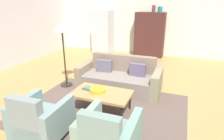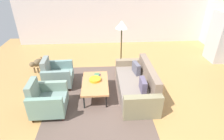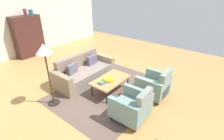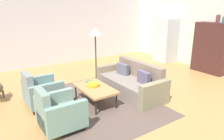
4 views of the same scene
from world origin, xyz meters
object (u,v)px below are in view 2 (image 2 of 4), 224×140
at_px(coffee_table, 95,84).
at_px(armchair_left, 56,75).
at_px(refrigerator, 222,37).
at_px(dog, 37,63).
at_px(armchair_right, 46,101).
at_px(fruit_bowl, 95,79).
at_px(floor_lamp, 122,29).
at_px(book_stack, 97,76).
at_px(couch, 138,85).

relative_size(coffee_table, armchair_left, 1.36).
height_order(refrigerator, dog, refrigerator).
relative_size(armchair_right, fruit_bowl, 2.78).
xyz_separation_m(fruit_bowl, dog, (-1.41, -2.00, -0.15)).
height_order(armchair_left, floor_lamp, floor_lamp).
bearing_deg(armchair_left, floor_lamp, 111.18).
distance_m(book_stack, floor_lamp, 1.71).
bearing_deg(coffee_table, book_stack, 172.25).
bearing_deg(couch, refrigerator, -60.38).
bearing_deg(armchair_left, couch, 74.15).
distance_m(refrigerator, dog, 6.74).
bearing_deg(fruit_bowl, armchair_left, -113.40).
relative_size(armchair_left, floor_lamp, 0.51).
bearing_deg(book_stack, refrigerator, 109.96).
height_order(floor_lamp, dog, floor_lamp).
bearing_deg(armchair_left, refrigerator, 102.00).
height_order(armchair_left, fruit_bowl, armchair_left).
xyz_separation_m(armchair_right, refrigerator, (-2.62, 5.86, 0.58)).
bearing_deg(book_stack, armchair_left, -102.64).
bearing_deg(floor_lamp, armchair_left, -67.23).
bearing_deg(couch, floor_lamp, 12.27).
relative_size(book_stack, refrigerator, 0.15).
bearing_deg(book_stack, coffee_table, -7.75).
xyz_separation_m(coffee_table, floor_lamp, (-1.45, 0.86, 1.05)).
xyz_separation_m(fruit_bowl, floor_lamp, (-1.36, 0.86, 0.98)).
bearing_deg(coffee_table, fruit_bowl, 180.00).
relative_size(coffee_table, floor_lamp, 0.70).
relative_size(coffee_table, dog, 1.75).
distance_m(couch, coffee_table, 1.19).
height_order(refrigerator, floor_lamp, refrigerator).
relative_size(couch, dog, 3.06).
xyz_separation_m(couch, floor_lamp, (-1.45, -0.32, 1.16)).
distance_m(fruit_bowl, dog, 2.45).
bearing_deg(dog, couch, 82.22).
bearing_deg(coffee_table, armchair_left, -117.15).
height_order(couch, refrigerator, refrigerator).
xyz_separation_m(couch, armchair_left, (-0.60, -2.35, 0.06)).
xyz_separation_m(armchair_left, fruit_bowl, (0.50, 1.17, 0.12)).
bearing_deg(armchair_left, coffee_table, 61.26).
height_order(armchair_right, book_stack, armchair_right).
distance_m(armchair_right, dog, 2.27).
xyz_separation_m(book_stack, floor_lamp, (-1.12, 0.82, 1.00)).
bearing_deg(book_stack, couch, 74.06).
relative_size(couch, armchair_left, 2.39).
xyz_separation_m(armchair_left, armchair_right, (1.20, -0.00, 0.00)).
distance_m(couch, dog, 3.52).
xyz_separation_m(armchair_left, floor_lamp, (-0.85, 2.03, 1.10)).
bearing_deg(dog, coffee_table, 70.52).
bearing_deg(refrigerator, armchair_right, -65.95).
distance_m(armchair_right, fruit_bowl, 1.36).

